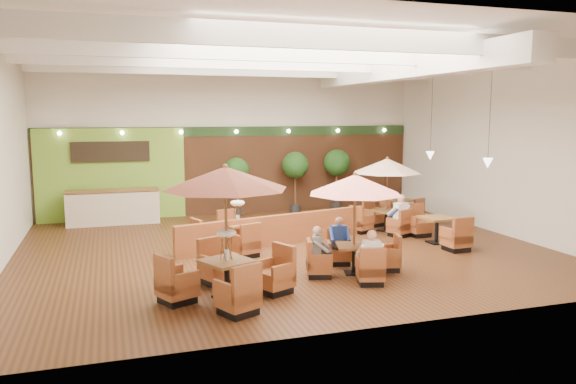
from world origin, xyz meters
name	(u,v)px	position (x,y,z in m)	size (l,w,h in m)	color
room	(279,116)	(0.25, 1.22, 3.63)	(14.04, 14.00, 5.52)	#381E0F
service_counter	(113,207)	(-4.40, 5.10, 0.58)	(3.00, 0.75, 1.18)	beige
booth_divider	(278,230)	(-0.01, 0.50, 0.43)	(6.16, 0.18, 0.85)	brown
table_0	(226,208)	(-2.33, -3.64, 1.83)	(2.85, 2.85, 2.72)	brown
table_1	(355,204)	(0.83, -2.83, 1.64)	(2.43, 2.43, 2.38)	brown
table_2	(385,178)	(3.76, 1.26, 1.71)	(2.31, 2.44, 2.36)	brown
table_3	(229,234)	(-1.43, 0.37, 0.45)	(1.82, 2.59, 1.50)	brown
table_4	(437,230)	(4.40, -0.70, 0.37)	(0.91, 2.60, 0.97)	brown
table_5	(401,209)	(5.40, 3.14, 0.32)	(1.01, 2.43, 0.85)	brown
topiary_0	(236,173)	(-0.11, 5.30, 1.59)	(0.92, 0.92, 2.13)	black
topiary_1	(295,168)	(2.13, 5.30, 1.71)	(0.99, 0.99, 2.29)	black
topiary_2	(337,165)	(3.81, 5.30, 1.75)	(1.01, 1.01, 2.35)	black
diner_0	(371,251)	(0.83, -3.70, 0.74)	(0.40, 0.34, 0.76)	white
diner_1	(339,235)	(0.83, -1.97, 0.73)	(0.38, 0.34, 0.72)	#24429C
diner_2	(319,246)	(-0.03, -2.83, 0.73)	(0.38, 0.40, 0.72)	slate
diner_3	(400,213)	(3.81, 0.40, 0.72)	(0.39, 0.36, 0.71)	#24429C
diner_4	(400,211)	(3.81, 0.40, 0.77)	(0.44, 0.39, 0.83)	white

